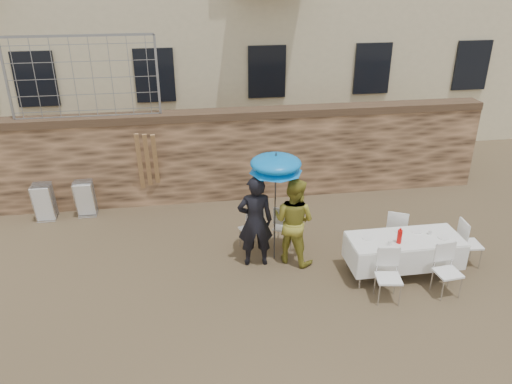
{
  "coord_description": "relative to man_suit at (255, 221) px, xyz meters",
  "views": [
    {
      "loc": [
        -0.92,
        -6.39,
        5.47
      ],
      "look_at": [
        0.4,
        2.2,
        1.4
      ],
      "focal_mm": 35.0,
      "sensor_mm": 36.0,
      "label": 1
    }
  ],
  "objects": [
    {
      "name": "table_chair_side",
      "position": [
        4.11,
        -0.67,
        -0.45
      ],
      "size": [
        0.51,
        0.51,
        0.96
      ],
      "primitive_type": null,
      "rotation": [
        0.0,
        0.0,
        1.51
      ],
      "color": "white",
      "rests_on": "ground"
    },
    {
      "name": "stone_wall",
      "position": [
        -0.34,
        3.12,
        0.17
      ],
      "size": [
        13.0,
        0.5,
        2.2
      ],
      "primitive_type": "cube",
      "color": "brown",
      "rests_on": "ground"
    },
    {
      "name": "table_chair_back",
      "position": [
        2.91,
        0.03,
        -0.45
      ],
      "size": [
        0.65,
        0.65,
        0.96
      ],
      "primitive_type": null,
      "rotation": [
        0.0,
        0.0,
        2.67
      ],
      "color": "white",
      "rests_on": "ground"
    },
    {
      "name": "chair_stack_right",
      "position": [
        -3.58,
        2.69,
        -0.47
      ],
      "size": [
        0.46,
        0.4,
        0.92
      ],
      "primitive_type": null,
      "color": "white",
      "rests_on": "ground"
    },
    {
      "name": "couple_chair_left",
      "position": [
        0.0,
        0.55,
        -0.45
      ],
      "size": [
        0.6,
        0.6,
        0.96
      ],
      "primitive_type": null,
      "rotation": [
        0.0,
        0.0,
        3.45
      ],
      "color": "white",
      "rests_on": "ground"
    },
    {
      "name": "man_suit",
      "position": [
        0.0,
        0.0,
        0.0
      ],
      "size": [
        0.7,
        0.48,
        1.87
      ],
      "primitive_type": "imported",
      "rotation": [
        0.0,
        0.0,
        3.1
      ],
      "color": "black",
      "rests_on": "ground"
    },
    {
      "name": "banquet_table",
      "position": [
        2.71,
        -0.77,
        -0.2
      ],
      "size": [
        2.1,
        0.85,
        0.78
      ],
      "color": "white",
      "rests_on": "ground"
    },
    {
      "name": "couple_chair_right",
      "position": [
        0.7,
        0.55,
        -0.45
      ],
      "size": [
        0.64,
        0.64,
        0.96
      ],
      "primitive_type": null,
      "rotation": [
        0.0,
        0.0,
        2.68
      ],
      "color": "white",
      "rests_on": "ground"
    },
    {
      "name": "chair_stack_left",
      "position": [
        -4.48,
        2.69,
        -0.47
      ],
      "size": [
        0.46,
        0.47,
        0.92
      ],
      "primitive_type": null,
      "color": "white",
      "rests_on": "ground"
    },
    {
      "name": "ground",
      "position": [
        -0.34,
        -1.88,
        -0.93
      ],
      "size": [
        80.0,
        80.0,
        0.0
      ],
      "primitive_type": "plane",
      "color": "brown",
      "rests_on": "ground"
    },
    {
      "name": "chain_link_fence",
      "position": [
        -3.34,
        3.12,
        2.17
      ],
      "size": [
        3.2,
        0.06,
        1.8
      ],
      "primitive_type": null,
      "color": "gray",
      "rests_on": "stone_wall"
    },
    {
      "name": "wood_planks",
      "position": [
        -1.98,
        2.76,
        0.07
      ],
      "size": [
        0.7,
        0.2,
        2.0
      ],
      "primitive_type": null,
      "color": "#A37749",
      "rests_on": "ground"
    },
    {
      "name": "table_chair_front_left",
      "position": [
        2.11,
        -1.52,
        -0.45
      ],
      "size": [
        0.55,
        0.55,
        0.96
      ],
      "primitive_type": null,
      "rotation": [
        0.0,
        0.0,
        -0.16
      ],
      "color": "white",
      "rests_on": "ground"
    },
    {
      "name": "umbrella",
      "position": [
        0.4,
        0.1,
        1.06
      ],
      "size": [
        1.0,
        1.0,
        2.11
      ],
      "color": "#3F3F44",
      "rests_on": "ground"
    },
    {
      "name": "table_chair_front_right",
      "position": [
        3.21,
        -1.52,
        -0.45
      ],
      "size": [
        0.52,
        0.52,
        0.96
      ],
      "primitive_type": null,
      "rotation": [
        0.0,
        0.0,
        0.1
      ],
      "color": "white",
      "rests_on": "ground"
    },
    {
      "name": "woman_dress",
      "position": [
        0.75,
        0.0,
        -0.05
      ],
      "size": [
        1.09,
        1.06,
        1.77
      ],
      "primitive_type": "imported",
      "rotation": [
        0.0,
        0.0,
        2.45
      ],
      "color": "gold",
      "rests_on": "ground"
    },
    {
      "name": "soda_bottle",
      "position": [
        2.51,
        -0.92,
        -0.03
      ],
      "size": [
        0.09,
        0.09,
        0.26
      ],
      "primitive_type": "cylinder",
      "color": "red",
      "rests_on": "banquet_table"
    }
  ]
}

